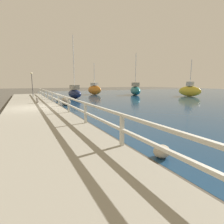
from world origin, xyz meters
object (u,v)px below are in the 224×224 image
(dock_lamp, at_px, (32,79))
(sailboat_teal, at_px, (135,90))
(mooring_bollard, at_px, (37,100))
(sailboat_navy, at_px, (75,93))
(sailboat_orange, at_px, (94,89))
(sailboat_yellow, at_px, (190,91))

(dock_lamp, distance_m, sailboat_teal, 15.87)
(mooring_bollard, height_order, sailboat_navy, sailboat_navy)
(sailboat_orange, bearing_deg, sailboat_yellow, -59.56)
(sailboat_teal, bearing_deg, mooring_bollard, -132.04)
(dock_lamp, relative_size, sailboat_navy, 0.39)
(sailboat_yellow, relative_size, sailboat_orange, 1.01)
(mooring_bollard, height_order, sailboat_orange, sailboat_orange)
(sailboat_navy, bearing_deg, sailboat_orange, 39.68)
(sailboat_navy, xyz_separation_m, sailboat_orange, (4.97, 5.48, 0.16))
(sailboat_yellow, bearing_deg, sailboat_orange, 129.61)
(sailboat_teal, height_order, sailboat_yellow, sailboat_teal)
(dock_lamp, height_order, sailboat_teal, sailboat_teal)
(sailboat_navy, distance_m, sailboat_orange, 7.40)
(sailboat_teal, xyz_separation_m, sailboat_yellow, (5.55, -6.30, 0.02))
(sailboat_navy, height_order, sailboat_orange, sailboat_navy)
(dock_lamp, height_order, sailboat_orange, sailboat_orange)
(mooring_bollard, bearing_deg, sailboat_teal, 25.91)
(dock_lamp, height_order, sailboat_navy, sailboat_navy)
(sailboat_teal, bearing_deg, dock_lamp, -159.77)
(sailboat_teal, relative_size, sailboat_orange, 1.28)
(sailboat_teal, xyz_separation_m, sailboat_orange, (-5.81, 3.96, 0.04))
(sailboat_orange, bearing_deg, mooring_bollard, -148.18)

